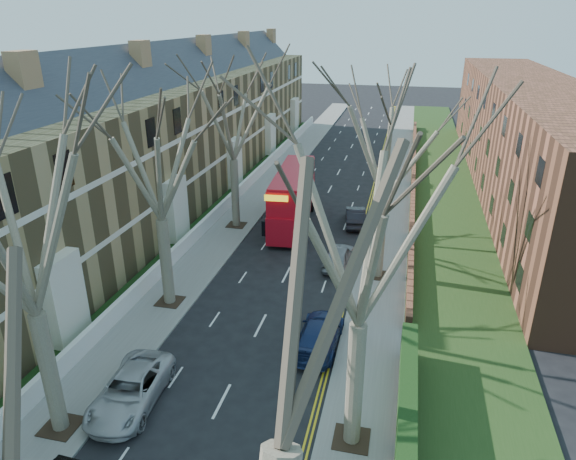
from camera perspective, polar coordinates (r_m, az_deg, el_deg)
The scene contains 16 objects.
pavement_left at distance 50.48m, azimuth -2.08°, elevation 5.11°, with size 3.00×102.00×0.12m, color slate.
pavement_right at distance 48.84m, azimuth 11.67°, elevation 4.03°, with size 3.00×102.00×0.12m, color slate.
terrace_left at distance 44.58m, azimuth -14.62°, elevation 9.31°, with size 9.70×78.00×13.60m.
flats_right at distance 52.54m, azimuth 25.02°, elevation 9.27°, with size 13.97×54.00×10.00m.
front_wall_left at distance 43.57m, azimuth -6.95°, elevation 2.83°, with size 0.30×78.00×1.00m.
grass_verge_right at distance 48.95m, azimuth 16.94°, elevation 3.65°, with size 6.00×102.00×0.06m.
tree_left_mid at distance 19.20m, azimuth -28.29°, elevation 2.45°, with size 10.50×10.50×14.71m.
tree_left_far at distance 27.21m, azimuth -14.67°, elevation 9.07°, with size 10.15×10.15×14.22m.
tree_left_dist at distance 37.97m, azimuth -6.31°, elevation 13.86°, with size 10.50×10.50×14.71m.
tree_right_mid at distance 16.47m, azimuth 8.61°, elevation 1.96°, with size 10.50×10.50×14.71m.
tree_right_far at distance 30.03m, azimuth 11.07°, elevation 10.63°, with size 10.15×10.15×14.22m.
double_decker_bus at distance 39.96m, azimuth 0.53°, elevation 3.42°, with size 3.20×10.40×4.31m.
car_left_far at distance 23.68m, azimuth -17.07°, elevation -16.61°, with size 2.33×5.05×1.40m, color #AEAFB4.
car_right_near at distance 26.06m, azimuth 3.51°, elevation -11.45°, with size 1.97×4.85×1.41m, color #16244F.
car_right_mid at distance 34.00m, azimuth 5.67°, elevation -2.88°, with size 1.65×4.10×1.40m, color gray.
car_right_far at distance 40.80m, azimuth 7.51°, elevation 1.51°, with size 1.48×4.25×1.40m, color black.
Camera 1 is at (6.79, -7.39, 15.32)m, focal length 32.00 mm.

